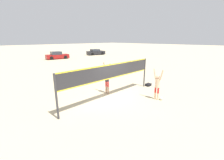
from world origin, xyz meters
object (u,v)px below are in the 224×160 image
Objects in this scene: volleyball at (161,98)px; parked_car_mid at (96,52)px; volleyball_net at (112,74)px; player_spiker at (157,84)px; player_blocker at (107,78)px; gear_bag at (148,85)px; parked_car_far at (57,56)px.

parked_car_mid reaches higher than volleyball.
player_spiker is (1.97, -2.15, -0.64)m from volleyball_net.
volleyball_net reaches higher than player_blocker.
player_spiker is 3.04m from gear_bag.
player_blocker is 0.49× the size of parked_car_mid.
volleyball is at bearing -132.21° from gear_bag.
parked_car_mid is at bearing 60.86° from gear_bag.
gear_bag is at bearing -86.33° from parked_car_far.
parked_car_far is at bearing 73.26° from volleyball_net.
volleyball_net is 22.92m from parked_car_far.
volleyball_net is at bearing 130.63° from volleyball.
volleyball_net is at bearing -24.75° from player_blocker.
player_spiker is 0.99m from volleyball.
parked_car_mid is 10.29m from parked_car_far.
player_spiker is at bearing -137.78° from gear_bag.
player_spiker is 0.45× the size of parked_car_far.
player_blocker is at bearing 65.25° from volleyball_net.
volleyball is at bearing 26.13° from player_blocker.
volleyball_net reaches higher than volleyball.
player_blocker reaches higher than parked_car_mid.
player_blocker is 4.63× the size of gear_bag.
player_blocker is at bearing 26.51° from player_spiker.
volleyball_net is at bearing -96.68° from parked_car_far.
player_spiker is at bearing -90.81° from parked_car_far.
player_spiker is 28.93m from parked_car_mid.
parked_car_mid is (16.86, 22.66, -1.06)m from volleyball_net.
parked_car_mid is at bearing 14.15° from parked_car_far.
parked_car_mid is at bearing -30.97° from player_spiker.
volleyball_net is 2.99m from player_spiker.
gear_bag is at bearing 47.79° from volleyball.
volleyball reaches higher than gear_bag.
volleyball_net reaches higher than parked_car_mid.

